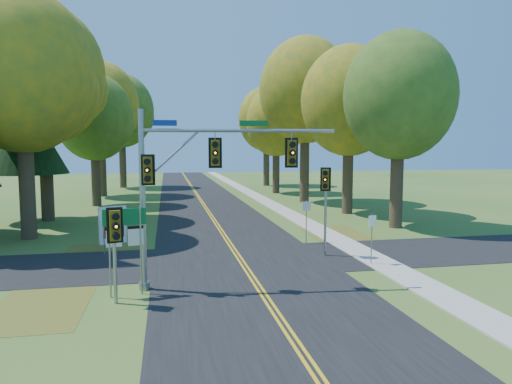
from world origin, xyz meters
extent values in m
plane|color=#336021|center=(0.00, 0.00, 0.00)|extent=(160.00, 160.00, 0.00)
cube|color=black|center=(0.00, 0.00, 0.01)|extent=(8.00, 160.00, 0.02)
cube|color=black|center=(0.00, 2.00, 0.01)|extent=(60.00, 6.00, 0.02)
cube|color=gold|center=(-0.10, 0.00, 0.03)|extent=(0.10, 160.00, 0.01)
cube|color=gold|center=(0.10, 0.00, 0.03)|extent=(0.10, 160.00, 0.01)
cube|color=#9E998E|center=(6.20, 0.00, 0.03)|extent=(1.60, 160.00, 0.06)
cube|color=brown|center=(-6.50, 4.00, 0.01)|extent=(4.00, 6.00, 0.00)
cube|color=brown|center=(6.80, 6.00, 0.01)|extent=(3.50, 8.00, 0.00)
cube|color=brown|center=(-7.50, -3.00, 0.01)|extent=(3.00, 5.00, 0.00)
cylinder|color=#38281C|center=(-11.20, 9.30, 3.38)|extent=(0.86, 0.86, 6.75)
ellipsoid|color=#B28917|center=(-11.20, 9.30, 9.55)|extent=(8.00, 8.00, 9.20)
sphere|color=#B28917|center=(-9.60, 10.50, 8.75)|extent=(4.80, 4.80, 4.80)
cylinder|color=#38281C|center=(11.50, 8.70, 3.04)|extent=(0.83, 0.83, 6.08)
ellipsoid|color=#587825|center=(11.50, 8.70, 8.60)|extent=(7.20, 7.20, 8.28)
sphere|color=#587825|center=(12.94, 9.78, 7.88)|extent=(4.32, 4.32, 4.32)
sphere|color=#587825|center=(10.24, 7.98, 9.32)|extent=(3.96, 3.96, 3.96)
cylinder|color=#38281C|center=(-11.80, 16.20, 3.71)|extent=(0.89, 0.89, 7.42)
ellipsoid|color=#B28917|center=(-11.80, 16.20, 10.43)|extent=(8.60, 8.60, 9.89)
sphere|color=#B28917|center=(-10.08, 17.49, 9.57)|extent=(5.16, 5.16, 5.16)
sphere|color=#B28917|center=(-13.30, 15.34, 11.29)|extent=(4.73, 4.73, 4.73)
cylinder|color=#38281C|center=(10.90, 15.50, 3.15)|extent=(0.84, 0.84, 6.30)
ellipsoid|color=#B28917|center=(10.90, 15.50, 8.96)|extent=(7.60, 7.60, 8.74)
sphere|color=#B28917|center=(12.42, 16.64, 8.20)|extent=(4.56, 4.56, 4.56)
sphere|color=#B28917|center=(9.57, 14.74, 9.72)|extent=(4.18, 4.18, 4.18)
cylinder|color=#38281C|center=(-9.60, 24.40, 2.81)|extent=(0.81, 0.81, 5.62)
ellipsoid|color=#587825|center=(-9.60, 24.40, 8.00)|extent=(6.80, 6.80, 7.82)
sphere|color=#587825|center=(-8.24, 25.42, 7.33)|extent=(4.08, 4.08, 4.08)
sphere|color=#587825|center=(-10.79, 23.72, 8.69)|extent=(3.74, 3.74, 3.74)
cylinder|color=#38281C|center=(9.80, 23.60, 3.83)|extent=(0.90, 0.90, 7.65)
ellipsoid|color=#B28917|center=(9.80, 23.60, 10.73)|extent=(8.80, 8.80, 10.12)
sphere|color=#B28917|center=(11.56, 24.92, 9.85)|extent=(5.28, 5.28, 5.28)
sphere|color=#B28917|center=(8.26, 22.72, 11.61)|extent=(4.84, 4.84, 4.84)
cylinder|color=#38281C|center=(-10.20, 33.10, 3.49)|extent=(0.87, 0.87, 6.98)
ellipsoid|color=#B28917|center=(-10.20, 33.10, 9.85)|extent=(8.20, 8.20, 9.43)
sphere|color=#B28917|center=(-8.56, 34.33, 9.03)|extent=(4.92, 4.92, 4.92)
sphere|color=#B28917|center=(-11.63, 32.28, 10.67)|extent=(4.51, 4.51, 4.51)
cylinder|color=#38281C|center=(9.20, 32.80, 2.93)|extent=(0.82, 0.82, 5.85)
ellipsoid|color=#B28917|center=(9.20, 32.80, 8.30)|extent=(7.00, 7.00, 8.05)
sphere|color=#B28917|center=(10.60, 33.85, 7.60)|extent=(4.20, 4.20, 4.20)
sphere|color=#B28917|center=(7.97, 32.10, 9.00)|extent=(3.85, 3.85, 3.85)
cylinder|color=#38281C|center=(-9.00, 44.00, 3.60)|extent=(0.88, 0.88, 7.20)
ellipsoid|color=#587825|center=(-9.00, 44.00, 10.14)|extent=(8.40, 8.40, 9.66)
sphere|color=#587825|center=(-7.32, 45.26, 9.30)|extent=(5.04, 5.04, 5.04)
sphere|color=#587825|center=(-10.47, 43.16, 10.98)|extent=(4.62, 4.62, 4.62)
cylinder|color=#38281C|center=(10.40, 43.50, 3.26)|extent=(0.85, 0.85, 6.53)
ellipsoid|color=#B28917|center=(10.40, 43.50, 9.26)|extent=(7.80, 7.80, 8.97)
sphere|color=#B28917|center=(11.96, 44.67, 8.47)|extent=(4.68, 4.68, 4.68)
sphere|color=#B28917|center=(9.04, 42.72, 10.04)|extent=(4.29, 4.29, 4.29)
cylinder|color=#38281C|center=(-13.00, 16.00, 1.71)|extent=(0.50, 0.50, 3.42)
cone|color=black|center=(-13.00, 16.00, 6.15)|extent=(5.60, 5.60, 5.45)
cone|color=black|center=(-13.00, 16.00, 10.04)|extent=(4.57, 4.57, 5.45)
cone|color=black|center=(-13.00, 16.00, 13.94)|extent=(3.55, 3.55, 5.45)
cylinder|color=gray|center=(-4.20, -1.78, 3.32)|extent=(0.21, 0.21, 6.64)
cylinder|color=gray|center=(-4.20, -1.78, 0.14)|extent=(0.42, 0.42, 0.28)
cylinder|color=gray|center=(-0.66, -2.09, 5.88)|extent=(7.10, 0.75, 0.13)
cylinder|color=gray|center=(-3.16, -1.87, 4.93)|extent=(2.14, 0.27, 1.96)
cylinder|color=gray|center=(-1.55, -2.01, 5.71)|extent=(0.04, 0.04, 0.34)
cube|color=#72590C|center=(-1.55, -2.01, 5.06)|extent=(0.35, 0.31, 0.95)
cube|color=black|center=(-1.55, -2.01, 5.06)|extent=(0.49, 0.07, 1.12)
sphere|color=orange|center=(-1.57, -2.23, 5.06)|extent=(0.17, 0.17, 0.17)
cylinder|color=black|center=(-1.57, -2.23, 5.37)|extent=(0.24, 0.17, 0.23)
cylinder|color=black|center=(-1.57, -2.23, 5.06)|extent=(0.24, 0.17, 0.23)
cylinder|color=black|center=(-1.57, -2.23, 4.76)|extent=(0.24, 0.17, 0.23)
cylinder|color=gray|center=(1.28, -2.26, 5.71)|extent=(0.04, 0.04, 0.34)
cube|color=#72590C|center=(1.28, -2.26, 5.06)|extent=(0.35, 0.31, 0.95)
cube|color=black|center=(1.28, -2.26, 5.06)|extent=(0.49, 0.07, 1.12)
sphere|color=orange|center=(1.26, -2.48, 5.06)|extent=(0.17, 0.17, 0.17)
cylinder|color=black|center=(1.26, -2.48, 5.37)|extent=(0.24, 0.17, 0.23)
cylinder|color=black|center=(1.26, -2.48, 5.06)|extent=(0.24, 0.17, 0.23)
cylinder|color=black|center=(1.26, -2.48, 4.76)|extent=(0.24, 0.17, 0.23)
cube|color=#72590C|center=(-3.98, -1.94, 4.46)|extent=(0.35, 0.31, 0.95)
cube|color=black|center=(-3.98, -1.94, 4.46)|extent=(0.49, 0.07, 1.12)
sphere|color=orange|center=(-4.00, -2.16, 4.46)|extent=(0.17, 0.17, 0.17)
cylinder|color=black|center=(-4.00, -2.16, 4.76)|extent=(0.24, 0.17, 0.23)
cylinder|color=black|center=(-4.00, -2.16, 4.46)|extent=(0.24, 0.17, 0.23)
cylinder|color=black|center=(-4.00, -2.16, 4.15)|extent=(0.24, 0.17, 0.23)
cube|color=navy|center=(-3.35, -1.85, 6.14)|extent=(0.85, 0.11, 0.21)
cube|color=#0C5926|center=(-0.14, -2.13, 6.14)|extent=(1.04, 0.13, 0.21)
cylinder|color=gray|center=(4.20, 2.02, 2.12)|extent=(0.12, 0.12, 4.24)
cube|color=#72590C|center=(4.11, 1.83, 3.76)|extent=(0.42, 0.40, 0.96)
cube|color=black|center=(4.11, 1.83, 3.76)|extent=(0.47, 0.23, 1.14)
sphere|color=orange|center=(4.02, 1.63, 3.76)|extent=(0.17, 0.17, 0.17)
cylinder|color=black|center=(4.02, 1.63, 4.07)|extent=(0.27, 0.24, 0.23)
cylinder|color=black|center=(4.02, 1.63, 3.76)|extent=(0.27, 0.24, 0.23)
cylinder|color=black|center=(4.02, 1.63, 3.45)|extent=(0.27, 0.24, 0.23)
cylinder|color=#979A9F|center=(-5.09, -3.16, 1.61)|extent=(0.12, 0.12, 3.22)
cube|color=#72590C|center=(-5.03, -3.38, 2.71)|extent=(0.41, 0.38, 1.00)
cube|color=black|center=(-5.03, -3.38, 2.71)|extent=(0.51, 0.16, 1.19)
sphere|color=orange|center=(-4.97, -3.60, 2.71)|extent=(0.18, 0.18, 0.18)
cylinder|color=black|center=(-4.97, -3.60, 3.03)|extent=(0.27, 0.22, 0.24)
cylinder|color=black|center=(-4.97, -3.60, 2.71)|extent=(0.27, 0.22, 0.24)
cylinder|color=black|center=(-4.97, -3.60, 2.39)|extent=(0.27, 0.22, 0.24)
cylinder|color=gray|center=(-5.32, -2.50, 1.60)|extent=(0.06, 0.06, 3.20)
cylinder|color=gray|center=(-4.28, -2.30, 1.60)|extent=(0.06, 0.06, 3.20)
cube|color=#0D5F2B|center=(-4.81, -2.37, 2.83)|extent=(1.48, 0.33, 0.59)
cube|color=silver|center=(-4.81, -2.37, 2.83)|extent=(1.26, 0.25, 0.09)
cube|color=silver|center=(-5.17, -2.44, 2.08)|extent=(0.53, 0.14, 0.59)
cube|color=black|center=(-5.17, -2.44, 2.43)|extent=(0.52, 0.11, 0.11)
cube|color=silver|center=(-4.44, -2.30, 2.08)|extent=(0.53, 0.14, 0.59)
cube|color=black|center=(-4.44, -2.30, 2.43)|extent=(0.52, 0.11, 0.11)
cube|color=white|center=(-6.28, 7.00, 1.03)|extent=(1.44, 0.81, 2.06)
cube|color=maroon|center=(-6.23, 6.90, 1.09)|extent=(1.05, 0.50, 1.49)
cube|color=white|center=(-6.80, 6.76, 0.17)|extent=(0.12, 0.12, 0.34)
cube|color=white|center=(-5.76, 7.24, 0.17)|extent=(0.12, 0.12, 0.34)
cylinder|color=gray|center=(4.20, 5.08, 1.19)|extent=(0.05, 0.05, 2.38)
cube|color=silver|center=(4.20, 5.06, 2.06)|extent=(0.46, 0.08, 0.49)
cylinder|color=gray|center=(5.67, 0.00, 1.16)|extent=(0.05, 0.05, 2.31)
cube|color=white|center=(5.68, -0.02, 2.00)|extent=(0.42, 0.19, 0.47)
cylinder|color=gray|center=(-6.41, 4.37, 1.12)|extent=(0.05, 0.05, 2.24)
cube|color=white|center=(-6.40, 4.35, 1.94)|extent=(0.42, 0.15, 0.46)
camera|label=1|loc=(-3.32, -18.79, 5.24)|focal=32.00mm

